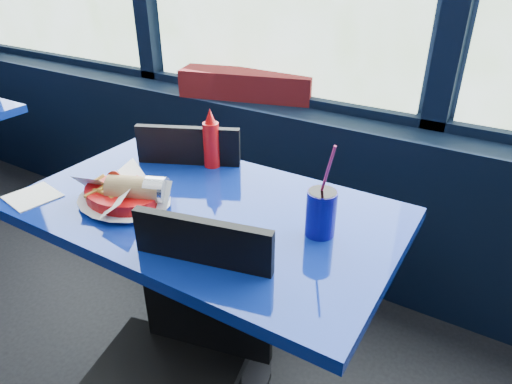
{
  "coord_description": "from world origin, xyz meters",
  "views": [
    {
      "loc": [
        1.08,
        1.02,
        1.48
      ],
      "look_at": [
        0.5,
        1.98,
        0.87
      ],
      "focal_mm": 32.0,
      "sensor_mm": 36.0,
      "label": 1
    }
  ],
  "objects_px": {
    "chair_near_front": "(177,352)",
    "planter_box": "(247,84)",
    "near_table": "(208,253)",
    "soda_cup": "(321,212)",
    "ketchup_bottle": "(211,141)",
    "food_basket": "(125,194)",
    "chair_near_back": "(218,208)"
  },
  "relations": [
    {
      "from": "near_table",
      "to": "chair_near_front",
      "type": "height_order",
      "value": "chair_near_front"
    },
    {
      "from": "near_table",
      "to": "soda_cup",
      "type": "distance_m",
      "value": 0.45
    },
    {
      "from": "ketchup_bottle",
      "to": "planter_box",
      "type": "bearing_deg",
      "value": 111.48
    },
    {
      "from": "chair_near_back",
      "to": "planter_box",
      "type": "bearing_deg",
      "value": -93.95
    },
    {
      "from": "chair_near_back",
      "to": "soda_cup",
      "type": "height_order",
      "value": "soda_cup"
    },
    {
      "from": "chair_near_front",
      "to": "soda_cup",
      "type": "height_order",
      "value": "soda_cup"
    },
    {
      "from": "ketchup_bottle",
      "to": "soda_cup",
      "type": "xyz_separation_m",
      "value": [
        0.53,
        -0.21,
        -0.03
      ]
    },
    {
      "from": "chair_near_front",
      "to": "planter_box",
      "type": "relative_size",
      "value": 1.34
    },
    {
      "from": "near_table",
      "to": "chair_near_back",
      "type": "relative_size",
      "value": 1.34
    },
    {
      "from": "near_table",
      "to": "soda_cup",
      "type": "height_order",
      "value": "soda_cup"
    },
    {
      "from": "chair_near_back",
      "to": "food_basket",
      "type": "distance_m",
      "value": 0.52
    },
    {
      "from": "soda_cup",
      "to": "ketchup_bottle",
      "type": "bearing_deg",
      "value": 158.59
    },
    {
      "from": "food_basket",
      "to": "chair_near_back",
      "type": "bearing_deg",
      "value": 89.46
    },
    {
      "from": "chair_near_front",
      "to": "planter_box",
      "type": "height_order",
      "value": "planter_box"
    },
    {
      "from": "planter_box",
      "to": "food_basket",
      "type": "xyz_separation_m",
      "value": [
        0.19,
        -1.02,
        -0.08
      ]
    },
    {
      "from": "soda_cup",
      "to": "planter_box",
      "type": "bearing_deg",
      "value": 132.49
    },
    {
      "from": "chair_near_back",
      "to": "food_basket",
      "type": "xyz_separation_m",
      "value": [
        -0.03,
        -0.45,
        0.27
      ]
    },
    {
      "from": "near_table",
      "to": "food_basket",
      "type": "relative_size",
      "value": 4.09
    },
    {
      "from": "food_basket",
      "to": "near_table",
      "type": "bearing_deg",
      "value": 31.03
    },
    {
      "from": "chair_near_back",
      "to": "soda_cup",
      "type": "distance_m",
      "value": 0.7
    },
    {
      "from": "chair_near_back",
      "to": "planter_box",
      "type": "relative_size",
      "value": 1.37
    },
    {
      "from": "chair_near_back",
      "to": "soda_cup",
      "type": "xyz_separation_m",
      "value": [
        0.56,
        -0.28,
        0.31
      ]
    },
    {
      "from": "chair_near_back",
      "to": "chair_near_front",
      "type": "bearing_deg",
      "value": 91.94
    },
    {
      "from": "food_basket",
      "to": "soda_cup",
      "type": "height_order",
      "value": "soda_cup"
    },
    {
      "from": "planter_box",
      "to": "food_basket",
      "type": "height_order",
      "value": "planter_box"
    },
    {
      "from": "near_table",
      "to": "chair_near_front",
      "type": "relative_size",
      "value": 1.37
    },
    {
      "from": "food_basket",
      "to": "ketchup_bottle",
      "type": "xyz_separation_m",
      "value": [
        0.07,
        0.37,
        0.06
      ]
    },
    {
      "from": "near_table",
      "to": "food_basket",
      "type": "bearing_deg",
      "value": -152.15
    },
    {
      "from": "chair_near_front",
      "to": "chair_near_back",
      "type": "relative_size",
      "value": 0.98
    },
    {
      "from": "ketchup_bottle",
      "to": "near_table",
      "type": "bearing_deg",
      "value": -58.3
    },
    {
      "from": "ketchup_bottle",
      "to": "soda_cup",
      "type": "distance_m",
      "value": 0.57
    },
    {
      "from": "chair_near_front",
      "to": "food_basket",
      "type": "xyz_separation_m",
      "value": [
        -0.36,
        0.22,
        0.28
      ]
    }
  ]
}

